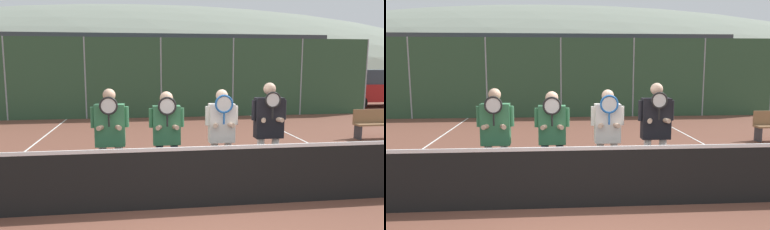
% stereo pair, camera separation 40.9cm
% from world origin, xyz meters
% --- Properties ---
extents(ground_plane, '(120.00, 120.00, 0.00)m').
position_xyz_m(ground_plane, '(0.00, 0.00, 0.00)').
color(ground_plane, brown).
extents(hill_distant, '(114.11, 63.39, 22.19)m').
position_xyz_m(hill_distant, '(0.00, 60.49, 0.00)').
color(hill_distant, gray).
rests_on(hill_distant, ground_plane).
extents(clubhouse_building, '(18.74, 5.50, 3.72)m').
position_xyz_m(clubhouse_building, '(0.09, 17.15, 1.88)').
color(clubhouse_building, beige).
rests_on(clubhouse_building, ground_plane).
extents(fence_back, '(17.81, 0.06, 3.20)m').
position_xyz_m(fence_back, '(0.00, 9.65, 1.60)').
color(fence_back, gray).
rests_on(fence_back, ground_plane).
extents(tennis_net, '(10.04, 0.09, 1.05)m').
position_xyz_m(tennis_net, '(0.00, 0.00, 0.49)').
color(tennis_net, gray).
rests_on(tennis_net, ground_plane).
extents(court_line_left_sideline, '(0.05, 16.00, 0.01)m').
position_xyz_m(court_line_left_sideline, '(-3.73, 3.00, 0.00)').
color(court_line_left_sideline, white).
rests_on(court_line_left_sideline, ground_plane).
extents(court_line_right_sideline, '(0.05, 16.00, 0.01)m').
position_xyz_m(court_line_right_sideline, '(3.73, 3.00, 0.00)').
color(court_line_right_sideline, white).
rests_on(court_line_right_sideline, ground_plane).
extents(player_leftmost, '(0.61, 0.34, 1.79)m').
position_xyz_m(player_leftmost, '(-1.34, 0.65, 1.06)').
color(player_leftmost, white).
rests_on(player_leftmost, ground_plane).
extents(player_center_left, '(0.59, 0.34, 1.73)m').
position_xyz_m(player_center_left, '(-0.41, 0.79, 1.04)').
color(player_center_left, '#232838').
rests_on(player_center_left, ground_plane).
extents(player_center_right, '(0.57, 0.34, 1.75)m').
position_xyz_m(player_center_right, '(0.53, 0.79, 1.04)').
color(player_center_right, white).
rests_on(player_center_right, ground_plane).
extents(player_rightmost, '(0.63, 0.34, 1.86)m').
position_xyz_m(player_rightmost, '(1.38, 0.79, 1.11)').
color(player_rightmost, white).
rests_on(player_rightmost, ground_plane).
extents(car_far_left, '(4.31, 2.06, 1.68)m').
position_xyz_m(car_far_left, '(-4.30, 12.62, 0.87)').
color(car_far_left, '#B2B7BC').
rests_on(car_far_left, ground_plane).
extents(car_left_of_center, '(4.38, 1.95, 1.82)m').
position_xyz_m(car_left_of_center, '(0.78, 12.54, 0.92)').
color(car_left_of_center, slate).
rests_on(car_left_of_center, ground_plane).
extents(car_center, '(4.44, 1.99, 1.67)m').
position_xyz_m(car_center, '(5.93, 12.42, 0.86)').
color(car_center, maroon).
rests_on(car_center, ground_plane).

